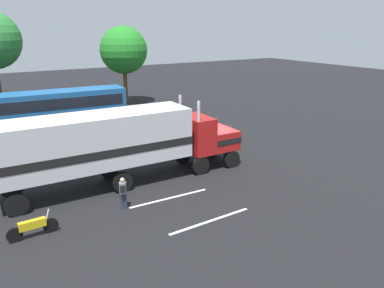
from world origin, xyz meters
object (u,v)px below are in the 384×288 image
object	(u,v)px
parked_bus	(59,107)
motorcycle	(33,227)
semi_truck	(115,142)
person_bystander	(123,192)
tree_center	(124,50)

from	to	relation	value
parked_bus	motorcycle	world-z (taller)	parked_bus
semi_truck	parked_bus	size ratio (longest dim) A/B	1.28
person_bystander	motorcycle	size ratio (longest dim) A/B	0.77
parked_bus	motorcycle	xyz separation A→B (m)	(-4.97, -16.85, -1.58)
semi_truck	motorcycle	size ratio (longest dim) A/B	6.72
tree_center	motorcycle	bearing A→B (deg)	-119.64
semi_truck	parked_bus	world-z (taller)	semi_truck
person_bystander	tree_center	distance (m)	26.58
parked_bus	motorcycle	bearing A→B (deg)	-106.44
parked_bus	tree_center	distance (m)	12.56
semi_truck	tree_center	size ratio (longest dim) A/B	1.65
person_bystander	tree_center	world-z (taller)	tree_center
semi_truck	tree_center	distance (m)	23.24
parked_bus	motorcycle	size ratio (longest dim) A/B	5.26
motorcycle	person_bystander	bearing A→B (deg)	6.17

